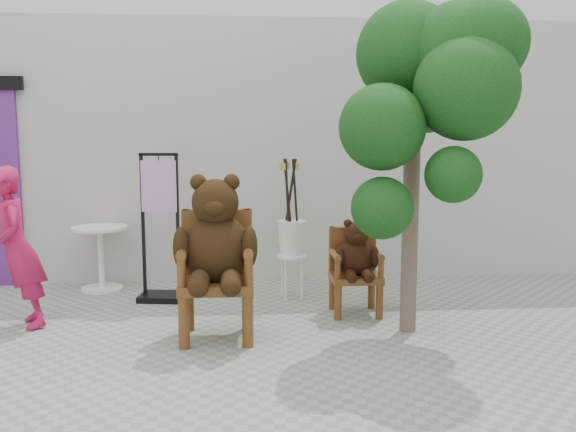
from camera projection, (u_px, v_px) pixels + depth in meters
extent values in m
plane|color=gray|center=(236.00, 363.00, 4.57)|extent=(60.00, 60.00, 0.00)
cube|color=#B8B5AC|center=(236.00, 151.00, 7.43)|extent=(9.00, 1.00, 3.00)
cylinder|color=#512C11|center=(184.00, 323.00, 4.85)|extent=(0.09, 0.09, 0.43)
cylinder|color=#512C11|center=(189.00, 307.00, 5.30)|extent=(0.09, 0.09, 0.43)
cylinder|color=#512C11|center=(248.00, 321.00, 4.89)|extent=(0.09, 0.09, 0.43)
cylinder|color=#512C11|center=(247.00, 305.00, 5.34)|extent=(0.09, 0.09, 0.43)
cube|color=#512C11|center=(217.00, 284.00, 5.06)|extent=(0.61, 0.56, 0.08)
cube|color=#512C11|center=(217.00, 241.00, 5.25)|extent=(0.58, 0.08, 0.56)
cylinder|color=#512C11|center=(186.00, 242.00, 5.23)|extent=(0.08, 0.08, 0.56)
cylinder|color=#512C11|center=(181.00, 271.00, 4.79)|extent=(0.07, 0.07, 0.25)
cylinder|color=#512C11|center=(184.00, 250.00, 5.00)|extent=(0.08, 0.53, 0.08)
cylinder|color=#512C11|center=(248.00, 241.00, 5.27)|extent=(0.08, 0.08, 0.56)
cylinder|color=#512C11|center=(248.00, 270.00, 4.83)|extent=(0.07, 0.07, 0.25)
cylinder|color=#512C11|center=(248.00, 249.00, 5.04)|extent=(0.08, 0.53, 0.08)
ellipsoid|color=black|center=(216.00, 250.00, 5.05)|extent=(0.58, 0.49, 0.61)
sphere|color=black|center=(215.00, 202.00, 4.97)|extent=(0.38, 0.38, 0.38)
ellipsoid|color=black|center=(214.00, 208.00, 4.82)|extent=(0.17, 0.14, 0.14)
sphere|color=black|center=(198.00, 182.00, 4.94)|extent=(0.13, 0.13, 0.13)
sphere|color=black|center=(232.00, 182.00, 4.96)|extent=(0.13, 0.13, 0.13)
ellipsoid|color=black|center=(181.00, 248.00, 4.90)|extent=(0.13, 0.19, 0.35)
ellipsoid|color=black|center=(199.00, 281.00, 4.81)|extent=(0.17, 0.34, 0.17)
sphere|color=black|center=(198.00, 287.00, 4.68)|extent=(0.16, 0.16, 0.16)
ellipsoid|color=black|center=(249.00, 247.00, 4.94)|extent=(0.13, 0.19, 0.35)
ellipsoid|color=black|center=(231.00, 280.00, 4.83)|extent=(0.17, 0.34, 0.17)
sphere|color=black|center=(231.00, 287.00, 4.70)|extent=(0.16, 0.16, 0.16)
cylinder|color=#512C11|center=(338.00, 303.00, 5.60)|extent=(0.07, 0.07, 0.33)
cylinder|color=#512C11|center=(332.00, 293.00, 5.95)|extent=(0.07, 0.07, 0.33)
cylinder|color=#512C11|center=(379.00, 302.00, 5.63)|extent=(0.07, 0.07, 0.33)
cylinder|color=#512C11|center=(371.00, 292.00, 5.98)|extent=(0.07, 0.07, 0.33)
cube|color=#512C11|center=(356.00, 277.00, 5.77)|extent=(0.47, 0.43, 0.06)
cube|color=#512C11|center=(352.00, 248.00, 5.91)|extent=(0.44, 0.06, 0.43)
cylinder|color=#512C11|center=(332.00, 249.00, 5.90)|extent=(0.06, 0.06, 0.43)
cylinder|color=#512C11|center=(338.00, 268.00, 5.56)|extent=(0.05, 0.05, 0.19)
cylinder|color=#512C11|center=(335.00, 254.00, 5.72)|extent=(0.06, 0.41, 0.06)
cylinder|color=#512C11|center=(373.00, 248.00, 5.93)|extent=(0.06, 0.06, 0.43)
cylinder|color=#512C11|center=(381.00, 268.00, 5.59)|extent=(0.05, 0.05, 0.19)
cylinder|color=#512C11|center=(377.00, 254.00, 5.75)|extent=(0.06, 0.41, 0.06)
ellipsoid|color=black|center=(356.00, 259.00, 5.75)|extent=(0.35, 0.30, 0.37)
sphere|color=black|center=(356.00, 234.00, 5.70)|extent=(0.23, 0.23, 0.23)
ellipsoid|color=black|center=(358.00, 237.00, 5.61)|extent=(0.10, 0.08, 0.08)
sphere|color=black|center=(348.00, 223.00, 5.69)|extent=(0.08, 0.08, 0.08)
sphere|color=black|center=(365.00, 223.00, 5.70)|extent=(0.08, 0.08, 0.08)
ellipsoid|color=black|center=(340.00, 258.00, 5.66)|extent=(0.08, 0.12, 0.21)
ellipsoid|color=black|center=(351.00, 275.00, 5.61)|extent=(0.10, 0.20, 0.10)
sphere|color=black|center=(352.00, 278.00, 5.53)|extent=(0.10, 0.10, 0.10)
ellipsoid|color=black|center=(375.00, 257.00, 5.69)|extent=(0.08, 0.12, 0.21)
ellipsoid|color=black|center=(367.00, 275.00, 5.62)|extent=(0.10, 0.20, 0.10)
sphere|color=black|center=(369.00, 278.00, 5.54)|extent=(0.10, 0.10, 0.10)
imported|color=#B51649|center=(18.00, 248.00, 5.31)|extent=(0.53, 0.62, 1.42)
cylinder|color=white|center=(100.00, 228.00, 6.62)|extent=(0.60, 0.60, 0.03)
cylinder|color=white|center=(101.00, 259.00, 6.66)|extent=(0.06, 0.06, 0.68)
cylinder|color=white|center=(102.00, 288.00, 6.71)|extent=(0.44, 0.44, 0.03)
cube|color=black|center=(143.00, 228.00, 6.22)|extent=(0.03, 0.03, 1.50)
cube|color=black|center=(178.00, 228.00, 6.20)|extent=(0.03, 0.03, 1.50)
cube|color=black|center=(158.00, 154.00, 6.11)|extent=(0.40, 0.09, 0.03)
cube|color=black|center=(162.00, 297.00, 6.31)|extent=(0.50, 0.41, 0.06)
cube|color=#CB8ECF|center=(159.00, 186.00, 6.14)|extent=(0.36, 0.09, 0.52)
cylinder|color=black|center=(159.00, 157.00, 6.11)|extent=(0.01, 0.01, 0.08)
cylinder|color=white|center=(292.00, 256.00, 6.34)|extent=(0.32, 0.32, 0.03)
cylinder|color=white|center=(299.00, 275.00, 6.46)|extent=(0.03, 0.03, 0.44)
cylinder|color=white|center=(283.00, 275.00, 6.44)|extent=(0.03, 0.03, 0.44)
cylinder|color=white|center=(284.00, 279.00, 6.28)|extent=(0.03, 0.03, 0.44)
cylinder|color=white|center=(301.00, 279.00, 6.29)|extent=(0.03, 0.03, 0.44)
cylinder|color=black|center=(290.00, 197.00, 6.30)|extent=(0.15, 0.07, 0.79)
cylinder|color=#998445|center=(288.00, 166.00, 6.30)|extent=(0.05, 0.04, 0.08)
cylinder|color=black|center=(287.00, 198.00, 6.24)|extent=(0.05, 0.15, 0.79)
cylinder|color=#998445|center=(283.00, 167.00, 6.19)|extent=(0.04, 0.05, 0.08)
cylinder|color=black|center=(290.00, 197.00, 6.30)|extent=(0.15, 0.07, 0.79)
cylinder|color=#998445|center=(288.00, 166.00, 6.30)|extent=(0.05, 0.04, 0.08)
cylinder|color=black|center=(288.00, 198.00, 6.23)|extent=(0.09, 0.14, 0.79)
cylinder|color=#998445|center=(284.00, 167.00, 6.15)|extent=(0.04, 0.05, 0.08)
cylinder|color=black|center=(287.00, 198.00, 6.24)|extent=(0.05, 0.19, 0.79)
cylinder|color=#998445|center=(281.00, 167.00, 6.18)|extent=(0.04, 0.05, 0.08)
cylinder|color=black|center=(295.00, 198.00, 6.22)|extent=(0.08, 0.07, 0.80)
cylinder|color=#998445|center=(297.00, 167.00, 6.16)|extent=(0.04, 0.04, 0.07)
cylinder|color=brown|center=(411.00, 191.00, 5.16)|extent=(0.14, 0.14, 2.45)
sphere|color=black|center=(408.00, 53.00, 5.09)|extent=(0.87, 0.87, 0.87)
sphere|color=black|center=(458.00, 91.00, 5.29)|extent=(0.65, 0.65, 0.65)
sphere|color=black|center=(466.00, 88.00, 4.66)|extent=(0.80, 0.80, 0.80)
sphere|color=black|center=(382.00, 127.00, 4.70)|extent=(0.68, 0.68, 0.68)
sphere|color=black|center=(459.00, 51.00, 4.84)|extent=(0.79, 0.79, 0.79)
sphere|color=black|center=(424.00, 87.00, 5.39)|extent=(0.82, 0.82, 0.82)
sphere|color=black|center=(483.00, 43.00, 4.75)|extent=(0.70, 0.70, 0.70)
sphere|color=black|center=(382.00, 208.00, 4.71)|extent=(0.49, 0.49, 0.49)
sphere|color=black|center=(453.00, 175.00, 4.63)|extent=(0.44, 0.44, 0.44)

